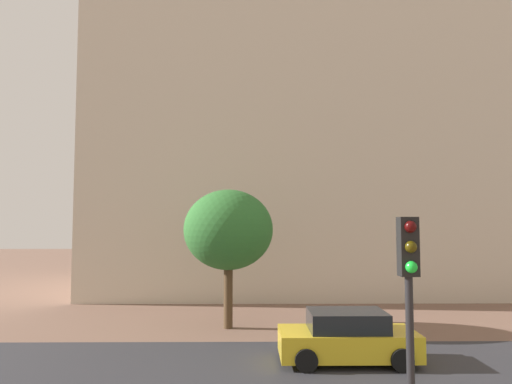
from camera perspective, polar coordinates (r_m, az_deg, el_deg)
name	(u,v)px	position (r m, az deg, el deg)	size (l,w,h in m)	color
ground_plane	(259,364)	(14.28, 0.43, -20.58)	(120.00, 120.00, 0.00)	brown
street_asphalt_strip	(261,384)	(12.69, 0.59, -22.75)	(120.00, 8.41, 0.00)	#2D2D33
landmark_building	(285,131)	(30.65, 3.63, 7.58)	(23.28, 13.21, 31.98)	beige
car_yellow	(347,338)	(14.54, 11.23, -17.29)	(4.02, 2.06, 1.50)	gold
traffic_light_pole	(410,299)	(7.49, 18.50, -12.52)	(0.28, 0.34, 4.20)	black
tree_curb_far	(228,230)	(18.30, -3.44, -4.73)	(3.53, 3.53, 5.44)	#4C3823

